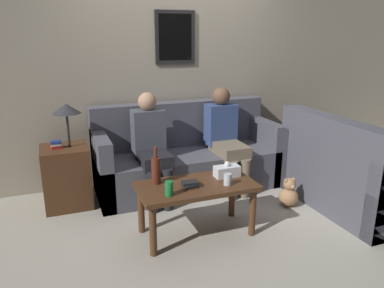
{
  "coord_description": "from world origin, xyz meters",
  "views": [
    {
      "loc": [
        -1.42,
        -3.4,
        1.74
      ],
      "look_at": [
        -0.15,
        -0.08,
        0.69
      ],
      "focal_mm": 35.0,
      "sensor_mm": 36.0,
      "label": 1
    }
  ],
  "objects_px": {
    "wine_bottle": "(156,170)",
    "drinking_glass": "(228,179)",
    "teddy_bear": "(289,194)",
    "couch_main": "(187,159)",
    "person_left": "(151,144)",
    "couch_side": "(347,176)",
    "coffee_table": "(196,192)",
    "person_right": "(226,135)"
  },
  "relations": [
    {
      "from": "wine_bottle",
      "to": "drinking_glass",
      "type": "relative_size",
      "value": 3.32
    },
    {
      "from": "teddy_bear",
      "to": "couch_main",
      "type": "bearing_deg",
      "value": 131.74
    },
    {
      "from": "person_left",
      "to": "couch_side",
      "type": "bearing_deg",
      "value": -26.5
    },
    {
      "from": "wine_bottle",
      "to": "drinking_glass",
      "type": "bearing_deg",
      "value": -23.92
    },
    {
      "from": "wine_bottle",
      "to": "drinking_glass",
      "type": "distance_m",
      "value": 0.63
    },
    {
      "from": "coffee_table",
      "to": "drinking_glass",
      "type": "distance_m",
      "value": 0.3
    },
    {
      "from": "person_left",
      "to": "person_right",
      "type": "bearing_deg",
      "value": 1.88
    },
    {
      "from": "person_left",
      "to": "teddy_bear",
      "type": "bearing_deg",
      "value": -28.39
    },
    {
      "from": "wine_bottle",
      "to": "person_right",
      "type": "distance_m",
      "value": 1.28
    },
    {
      "from": "coffee_table",
      "to": "teddy_bear",
      "type": "xyz_separation_m",
      "value": [
        1.11,
        0.18,
        -0.27
      ]
    },
    {
      "from": "couch_main",
      "to": "person_right",
      "type": "xyz_separation_m",
      "value": [
        0.41,
        -0.18,
        0.29
      ]
    },
    {
      "from": "person_right",
      "to": "couch_side",
      "type": "bearing_deg",
      "value": -44.88
    },
    {
      "from": "drinking_glass",
      "to": "teddy_bear",
      "type": "xyz_separation_m",
      "value": [
        0.86,
        0.29,
        -0.39
      ]
    },
    {
      "from": "couch_main",
      "to": "couch_side",
      "type": "distance_m",
      "value": 1.75
    },
    {
      "from": "coffee_table",
      "to": "person_left",
      "type": "distance_m",
      "value": 0.91
    },
    {
      "from": "couch_main",
      "to": "drinking_glass",
      "type": "relative_size",
      "value": 20.82
    },
    {
      "from": "couch_main",
      "to": "drinking_glass",
      "type": "distance_m",
      "value": 1.2
    },
    {
      "from": "person_right",
      "to": "coffee_table",
      "type": "bearing_deg",
      "value": -128.38
    },
    {
      "from": "couch_main",
      "to": "coffee_table",
      "type": "xyz_separation_m",
      "value": [
        -0.31,
        -1.08,
        0.07
      ]
    },
    {
      "from": "coffee_table",
      "to": "wine_bottle",
      "type": "distance_m",
      "value": 0.41
    },
    {
      "from": "couch_side",
      "to": "teddy_bear",
      "type": "height_order",
      "value": "couch_side"
    },
    {
      "from": "drinking_glass",
      "to": "person_right",
      "type": "distance_m",
      "value": 1.11
    },
    {
      "from": "couch_side",
      "to": "couch_main",
      "type": "bearing_deg",
      "value": 50.31
    },
    {
      "from": "person_left",
      "to": "teddy_bear",
      "type": "height_order",
      "value": "person_left"
    },
    {
      "from": "person_right",
      "to": "teddy_bear",
      "type": "xyz_separation_m",
      "value": [
        0.4,
        -0.72,
        -0.49
      ]
    },
    {
      "from": "couch_side",
      "to": "coffee_table",
      "type": "distance_m",
      "value": 1.65
    },
    {
      "from": "couch_side",
      "to": "teddy_bear",
      "type": "distance_m",
      "value": 0.62
    },
    {
      "from": "coffee_table",
      "to": "teddy_bear",
      "type": "relative_size",
      "value": 3.31
    },
    {
      "from": "couch_side",
      "to": "coffee_table",
      "type": "relative_size",
      "value": 1.37
    },
    {
      "from": "coffee_table",
      "to": "drinking_glass",
      "type": "height_order",
      "value": "drinking_glass"
    },
    {
      "from": "person_right",
      "to": "teddy_bear",
      "type": "height_order",
      "value": "person_right"
    },
    {
      "from": "coffee_table",
      "to": "person_right",
      "type": "xyz_separation_m",
      "value": [
        0.71,
        0.9,
        0.22
      ]
    },
    {
      "from": "drinking_glass",
      "to": "couch_side",
      "type": "bearing_deg",
      "value": 2.83
    },
    {
      "from": "coffee_table",
      "to": "couch_main",
      "type": "bearing_deg",
      "value": 74.21
    },
    {
      "from": "couch_main",
      "to": "drinking_glass",
      "type": "height_order",
      "value": "couch_main"
    },
    {
      "from": "couch_main",
      "to": "couch_side",
      "type": "relative_size",
      "value": 1.49
    },
    {
      "from": "coffee_table",
      "to": "wine_bottle",
      "type": "relative_size",
      "value": 3.07
    },
    {
      "from": "couch_side",
      "to": "person_right",
      "type": "xyz_separation_m",
      "value": [
        -0.94,
        0.94,
        0.29
      ]
    },
    {
      "from": "couch_side",
      "to": "person_left",
      "type": "relative_size",
      "value": 1.23
    },
    {
      "from": "person_left",
      "to": "couch_main",
      "type": "bearing_deg",
      "value": 23.87
    },
    {
      "from": "couch_side",
      "to": "coffee_table",
      "type": "bearing_deg",
      "value": 88.65
    },
    {
      "from": "couch_main",
      "to": "teddy_bear",
      "type": "relative_size",
      "value": 6.75
    }
  ]
}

